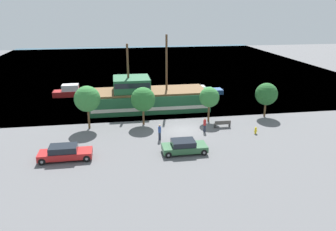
{
  "coord_description": "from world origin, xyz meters",
  "views": [
    {
      "loc": [
        -7.43,
        -34.59,
        13.63
      ],
      "look_at": [
        -1.49,
        2.0,
        1.2
      ],
      "focal_mm": 35.0,
      "sensor_mm": 36.0,
      "label": 1
    }
  ],
  "objects_px": {
    "pirate_ship": "(148,97)",
    "fire_hydrant": "(256,130)",
    "parked_car_curb_mid": "(184,147)",
    "pedestrian_walking_near": "(205,125)",
    "pedestrian_walking_far": "(160,132)",
    "moored_boat_outer": "(73,92)",
    "bench_promenade_east": "(222,124)",
    "parked_car_curb_front": "(65,153)",
    "moored_boat_dockside": "(198,91)"
  },
  "relations": [
    {
      "from": "moored_boat_dockside",
      "to": "parked_car_curb_mid",
      "type": "distance_m",
      "value": 22.6
    },
    {
      "from": "bench_promenade_east",
      "to": "pedestrian_walking_near",
      "type": "xyz_separation_m",
      "value": [
        -2.48,
        -1.1,
        0.4
      ]
    },
    {
      "from": "pirate_ship",
      "to": "moored_boat_outer",
      "type": "bearing_deg",
      "value": 141.06
    },
    {
      "from": "parked_car_curb_front",
      "to": "parked_car_curb_mid",
      "type": "distance_m",
      "value": 11.25
    },
    {
      "from": "moored_boat_outer",
      "to": "fire_hydrant",
      "type": "bearing_deg",
      "value": -42.44
    },
    {
      "from": "fire_hydrant",
      "to": "bench_promenade_east",
      "type": "relative_size",
      "value": 0.39
    },
    {
      "from": "pirate_ship",
      "to": "fire_hydrant",
      "type": "height_order",
      "value": "pirate_ship"
    },
    {
      "from": "parked_car_curb_mid",
      "to": "bench_promenade_east",
      "type": "relative_size",
      "value": 2.22
    },
    {
      "from": "pirate_ship",
      "to": "pedestrian_walking_far",
      "type": "height_order",
      "value": "pirate_ship"
    },
    {
      "from": "moored_boat_outer",
      "to": "pedestrian_walking_far",
      "type": "height_order",
      "value": "moored_boat_outer"
    },
    {
      "from": "bench_promenade_east",
      "to": "pedestrian_walking_far",
      "type": "relative_size",
      "value": 1.12
    },
    {
      "from": "moored_boat_dockside",
      "to": "parked_car_curb_mid",
      "type": "height_order",
      "value": "moored_boat_dockside"
    },
    {
      "from": "pedestrian_walking_near",
      "to": "moored_boat_dockside",
      "type": "bearing_deg",
      "value": 78.47
    },
    {
      "from": "parked_car_curb_mid",
      "to": "pedestrian_walking_near",
      "type": "height_order",
      "value": "pedestrian_walking_near"
    },
    {
      "from": "pedestrian_walking_near",
      "to": "pedestrian_walking_far",
      "type": "bearing_deg",
      "value": -164.46
    },
    {
      "from": "moored_boat_outer",
      "to": "fire_hydrant",
      "type": "relative_size",
      "value": 8.24
    },
    {
      "from": "moored_boat_outer",
      "to": "fire_hydrant",
      "type": "height_order",
      "value": "moored_boat_outer"
    },
    {
      "from": "parked_car_curb_front",
      "to": "pedestrian_walking_near",
      "type": "relative_size",
      "value": 2.89
    },
    {
      "from": "pirate_ship",
      "to": "fire_hydrant",
      "type": "xyz_separation_m",
      "value": [
        10.95,
        -11.19,
        -1.26
      ]
    },
    {
      "from": "parked_car_curb_front",
      "to": "pedestrian_walking_near",
      "type": "bearing_deg",
      "value": 18.0
    },
    {
      "from": "moored_boat_outer",
      "to": "bench_promenade_east",
      "type": "relative_size",
      "value": 3.24
    },
    {
      "from": "moored_boat_outer",
      "to": "parked_car_curb_front",
      "type": "distance_m",
      "value": 23.61
    },
    {
      "from": "bench_promenade_east",
      "to": "pedestrian_walking_near",
      "type": "height_order",
      "value": "pedestrian_walking_near"
    },
    {
      "from": "moored_boat_outer",
      "to": "pedestrian_walking_near",
      "type": "height_order",
      "value": "moored_boat_outer"
    },
    {
      "from": "moored_boat_dockside",
      "to": "parked_car_curb_front",
      "type": "distance_m",
      "value": 27.86
    },
    {
      "from": "pirate_ship",
      "to": "moored_boat_outer",
      "type": "height_order",
      "value": "pirate_ship"
    },
    {
      "from": "pirate_ship",
      "to": "moored_boat_dockside",
      "type": "height_order",
      "value": "pirate_ship"
    },
    {
      "from": "bench_promenade_east",
      "to": "pedestrian_walking_far",
      "type": "distance_m",
      "value": 8.26
    },
    {
      "from": "parked_car_curb_mid",
      "to": "fire_hydrant",
      "type": "height_order",
      "value": "parked_car_curb_mid"
    },
    {
      "from": "parked_car_curb_mid",
      "to": "bench_promenade_east",
      "type": "height_order",
      "value": "parked_car_curb_mid"
    },
    {
      "from": "moored_boat_dockside",
      "to": "moored_boat_outer",
      "type": "relative_size",
      "value": 1.25
    },
    {
      "from": "moored_boat_dockside",
      "to": "fire_hydrant",
      "type": "relative_size",
      "value": 10.26
    },
    {
      "from": "moored_boat_dockside",
      "to": "bench_promenade_east",
      "type": "distance_m",
      "value": 15.37
    },
    {
      "from": "pedestrian_walking_near",
      "to": "pedestrian_walking_far",
      "type": "distance_m",
      "value": 5.56
    },
    {
      "from": "fire_hydrant",
      "to": "pedestrian_walking_far",
      "type": "xyz_separation_m",
      "value": [
        -10.89,
        -0.09,
        0.47
      ]
    },
    {
      "from": "pirate_ship",
      "to": "bench_promenade_east",
      "type": "relative_size",
      "value": 8.89
    },
    {
      "from": "fire_hydrant",
      "to": "moored_boat_outer",
      "type": "bearing_deg",
      "value": 137.56
    },
    {
      "from": "parked_car_curb_mid",
      "to": "pirate_ship",
      "type": "bearing_deg",
      "value": 97.49
    },
    {
      "from": "pirate_ship",
      "to": "pedestrian_walking_far",
      "type": "xyz_separation_m",
      "value": [
        0.06,
        -11.28,
        -0.78
      ]
    },
    {
      "from": "pirate_ship",
      "to": "moored_boat_outer",
      "type": "distance_m",
      "value": 14.32
    },
    {
      "from": "fire_hydrant",
      "to": "pedestrian_walking_near",
      "type": "height_order",
      "value": "pedestrian_walking_near"
    },
    {
      "from": "parked_car_curb_front",
      "to": "bench_promenade_east",
      "type": "distance_m",
      "value": 18.15
    },
    {
      "from": "pirate_ship",
      "to": "bench_promenade_east",
      "type": "distance_m",
      "value": 11.8
    },
    {
      "from": "pedestrian_walking_near",
      "to": "pedestrian_walking_far",
      "type": "height_order",
      "value": "pedestrian_walking_far"
    },
    {
      "from": "parked_car_curb_front",
      "to": "bench_promenade_east",
      "type": "bearing_deg",
      "value": 18.89
    },
    {
      "from": "pedestrian_walking_near",
      "to": "moored_boat_outer",
      "type": "bearing_deg",
      "value": 131.36
    },
    {
      "from": "parked_car_curb_mid",
      "to": "bench_promenade_east",
      "type": "xyz_separation_m",
      "value": [
        5.93,
        6.2,
        -0.22
      ]
    },
    {
      "from": "moored_boat_outer",
      "to": "parked_car_curb_front",
      "type": "relative_size",
      "value": 1.3
    },
    {
      "from": "moored_boat_outer",
      "to": "pirate_ship",
      "type": "bearing_deg",
      "value": -38.94
    },
    {
      "from": "pedestrian_walking_far",
      "to": "pirate_ship",
      "type": "bearing_deg",
      "value": 90.29
    }
  ]
}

